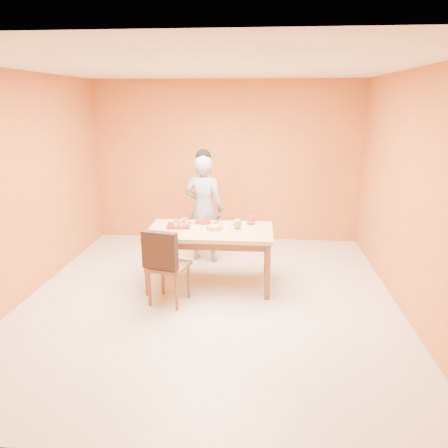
# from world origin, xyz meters

# --- Properties ---
(floor) EXTENTS (5.00, 5.00, 0.00)m
(floor) POSITION_xyz_m (0.00, 0.00, 0.00)
(floor) COLOR beige
(floor) RESTS_ON ground
(ceiling) EXTENTS (5.00, 5.00, 0.00)m
(ceiling) POSITION_xyz_m (0.00, 0.00, 2.70)
(ceiling) COLOR silver
(ceiling) RESTS_ON wall_back
(wall_back) EXTENTS (4.50, 0.00, 4.50)m
(wall_back) POSITION_xyz_m (0.00, 2.50, 1.35)
(wall_back) COLOR orange
(wall_back) RESTS_ON floor
(wall_left) EXTENTS (0.00, 5.00, 5.00)m
(wall_left) POSITION_xyz_m (-2.25, 0.00, 1.35)
(wall_left) COLOR orange
(wall_left) RESTS_ON floor
(wall_right) EXTENTS (0.00, 5.00, 5.00)m
(wall_right) POSITION_xyz_m (2.25, 0.00, 1.35)
(wall_right) COLOR orange
(wall_right) RESTS_ON floor
(dining_table) EXTENTS (1.60, 0.90, 0.76)m
(dining_table) POSITION_xyz_m (-0.04, 0.45, 0.67)
(dining_table) COLOR tan
(dining_table) RESTS_ON floor
(dining_chair) EXTENTS (0.53, 0.59, 0.94)m
(dining_chair) POSITION_xyz_m (-0.47, -0.14, 0.49)
(dining_chair) COLOR brown
(dining_chair) RESTS_ON floor
(pastry_pile) EXTENTS (0.27, 0.27, 0.09)m
(pastry_pile) POSITION_xyz_m (-0.47, 0.56, 0.82)
(pastry_pile) COLOR tan
(pastry_pile) RESTS_ON pastry_platter
(person) EXTENTS (0.65, 0.49, 1.60)m
(person) POSITION_xyz_m (-0.24, 1.37, 0.80)
(person) COLOR gray
(person) RESTS_ON floor
(pastry_platter) EXTENTS (0.34, 0.34, 0.02)m
(pastry_platter) POSITION_xyz_m (-0.47, 0.56, 0.77)
(pastry_platter) COLOR maroon
(pastry_platter) RESTS_ON dining_table
(red_dinner_plate) EXTENTS (0.26, 0.26, 0.01)m
(red_dinner_plate) POSITION_xyz_m (-0.18, 0.76, 0.77)
(red_dinner_plate) COLOR maroon
(red_dinner_plate) RESTS_ON dining_table
(white_cake_plate) EXTENTS (0.34, 0.34, 0.01)m
(white_cake_plate) POSITION_xyz_m (0.02, 0.39, 0.77)
(white_cake_plate) COLOR white
(white_cake_plate) RESTS_ON dining_table
(sponge_cake) EXTENTS (0.26, 0.26, 0.05)m
(sponge_cake) POSITION_xyz_m (0.02, 0.39, 0.80)
(sponge_cake) COLOR orange
(sponge_cake) RESTS_ON white_cake_plate
(cake_server) EXTENTS (0.10, 0.30, 0.01)m
(cake_server) POSITION_xyz_m (0.03, 0.57, 0.83)
(cake_server) COLOR silver
(cake_server) RESTS_ON sponge_cake
(egg_ornament) EXTENTS (0.12, 0.11, 0.14)m
(egg_ornament) POSITION_xyz_m (0.30, 0.50, 0.83)
(egg_ornament) COLOR olive
(egg_ornament) RESTS_ON dining_table
(magenta_glass) EXTENTS (0.09, 0.09, 0.10)m
(magenta_glass) POSITION_xyz_m (0.49, 0.78, 0.81)
(magenta_glass) COLOR #C21D49
(magenta_glass) RESTS_ON dining_table
(checker_tin) EXTENTS (0.14, 0.14, 0.03)m
(checker_tin) POSITION_xyz_m (0.47, 0.74, 0.78)
(checker_tin) COLOR #331F0D
(checker_tin) RESTS_ON dining_table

